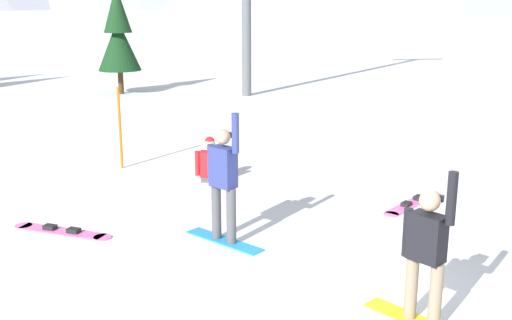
{
  "coord_description": "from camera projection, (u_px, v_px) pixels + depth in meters",
  "views": [
    {
      "loc": [
        -2.42,
        -7.06,
        3.72
      ],
      "look_at": [
        -0.73,
        3.23,
        1.0
      ],
      "focal_mm": 43.81,
      "sensor_mm": 36.0,
      "label": 1
    }
  ],
  "objects": [
    {
      "name": "snowboarder_foreground",
      "position": [
        426.0,
        253.0,
        7.12
      ],
      "size": [
        1.05,
        1.37,
        1.91
      ],
      "color": "yellow",
      "rests_on": "ground_plane"
    },
    {
      "name": "pine_tree_twin",
      "position": [
        118.0,
        35.0,
        24.34
      ],
      "size": [
        1.68,
        1.68,
        4.21
      ],
      "color": "#472D19",
      "rests_on": "ground_plane"
    },
    {
      "name": "loose_snowboard_far_spare",
      "position": [
        412.0,
        203.0,
        11.6
      ],
      "size": [
        1.62,
        1.44,
        0.09
      ],
      "color": "pink",
      "rests_on": "ground_plane"
    },
    {
      "name": "snowboarder_background",
      "position": [
        211.0,
        164.0,
        13.15
      ],
      "size": [
        0.77,
        1.84,
        0.95
      ],
      "color": "#4C4C51",
      "rests_on": "ground_plane"
    },
    {
      "name": "loose_snowboard_near_left",
      "position": [
        62.0,
        231.0,
        10.2
      ],
      "size": [
        1.73,
        1.14,
        0.09
      ],
      "color": "pink",
      "rests_on": "ground_plane"
    },
    {
      "name": "snowboarder_midground",
      "position": [
        223.0,
        181.0,
        9.56
      ],
      "size": [
        1.14,
        1.29,
        2.08
      ],
      "color": "#1E8CD8",
      "rests_on": "ground_plane"
    },
    {
      "name": "trail_marker_pole",
      "position": [
        120.0,
        128.0,
        13.83
      ],
      "size": [
        0.06,
        0.06,
        1.82
      ],
      "primitive_type": "cylinder",
      "color": "orange",
      "rests_on": "ground_plane"
    },
    {
      "name": "ground_plane",
      "position": [
        352.0,
        295.0,
        8.06
      ],
      "size": [
        800.0,
        800.0,
        0.0
      ],
      "primitive_type": "plane",
      "color": "silver"
    }
  ]
}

